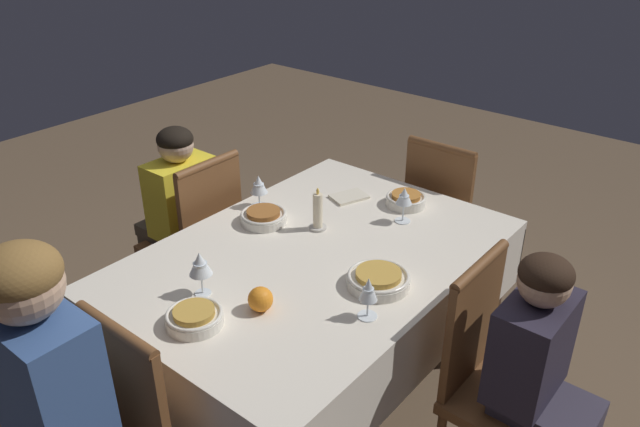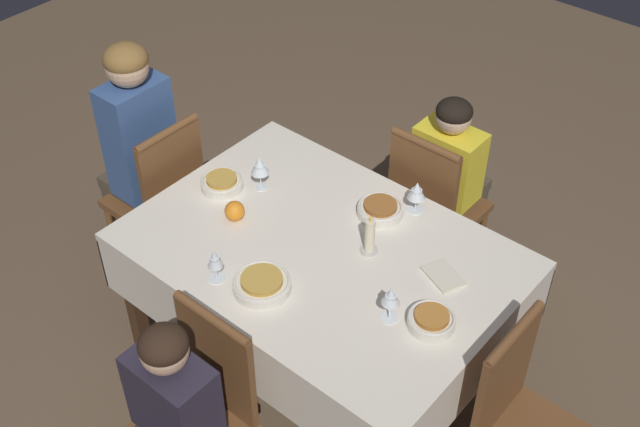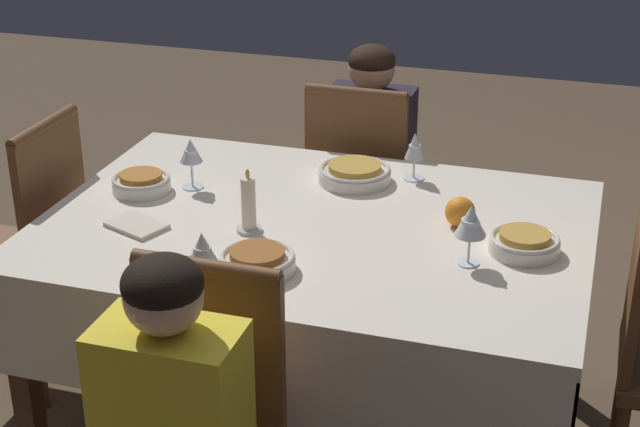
% 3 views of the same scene
% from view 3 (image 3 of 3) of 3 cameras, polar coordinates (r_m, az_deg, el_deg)
% --- Properties ---
extents(dining_table, '(1.50, 1.05, 0.72)m').
position_cam_3_polar(dining_table, '(2.74, -0.27, -2.10)').
color(dining_table, silver).
rests_on(dining_table, ground_plane).
extents(chair_south, '(0.38, 0.38, 0.91)m').
position_cam_3_polar(chair_south, '(3.46, 2.47, 1.25)').
color(chair_south, brown).
rests_on(chair_south, ground_plane).
extents(chair_east, '(0.38, 0.38, 0.91)m').
position_cam_3_polar(chair_east, '(3.23, -16.58, -1.61)').
color(chair_east, brown).
rests_on(chair_east, ground_plane).
extents(person_child_dark, '(0.30, 0.33, 1.00)m').
position_cam_3_polar(person_child_dark, '(3.58, 3.14, 3.01)').
color(person_child_dark, '#383342').
rests_on(person_child_dark, ground_plane).
extents(bowl_west, '(0.18, 0.18, 0.06)m').
position_cam_3_polar(bowl_west, '(2.58, 11.81, -1.67)').
color(bowl_west, silver).
rests_on(bowl_west, dining_table).
extents(wine_glass_west, '(0.08, 0.08, 0.16)m').
position_cam_3_polar(wine_glass_west, '(2.46, 8.77, -0.50)').
color(wine_glass_west, white).
rests_on(wine_glass_west, dining_table).
extents(bowl_south, '(0.22, 0.22, 0.06)m').
position_cam_3_polar(bowl_south, '(2.96, 2.03, 2.38)').
color(bowl_south, silver).
rests_on(bowl_south, dining_table).
extents(wine_glass_south, '(0.07, 0.07, 0.15)m').
position_cam_3_polar(wine_glass_south, '(2.96, 5.53, 3.81)').
color(wine_glass_south, white).
rests_on(wine_glass_south, dining_table).
extents(bowl_north, '(0.19, 0.19, 0.06)m').
position_cam_3_polar(bowl_north, '(2.44, -3.66, -2.75)').
color(bowl_north, silver).
rests_on(bowl_north, dining_table).
extents(wine_glass_north, '(0.08, 0.08, 0.14)m').
position_cam_3_polar(wine_glass_north, '(2.35, -6.87, -2.12)').
color(wine_glass_north, white).
rests_on(wine_glass_north, dining_table).
extents(bowl_east, '(0.17, 0.17, 0.06)m').
position_cam_3_polar(bowl_east, '(2.94, -10.36, 1.79)').
color(bowl_east, silver).
rests_on(bowl_east, dining_table).
extents(wine_glass_east, '(0.07, 0.07, 0.15)m').
position_cam_3_polar(wine_glass_east, '(2.91, -7.53, 3.52)').
color(wine_glass_east, white).
rests_on(wine_glass_east, dining_table).
extents(candle_centerpiece, '(0.07, 0.07, 0.18)m').
position_cam_3_polar(candle_centerpiece, '(2.63, -4.18, 0.35)').
color(candle_centerpiece, beige).
rests_on(candle_centerpiece, dining_table).
extents(orange_fruit, '(0.08, 0.08, 0.08)m').
position_cam_3_polar(orange_fruit, '(2.69, 8.15, 0.10)').
color(orange_fruit, orange).
rests_on(orange_fruit, dining_table).
extents(napkin_red_folded, '(0.18, 0.16, 0.01)m').
position_cam_3_polar(napkin_red_folded, '(2.72, -10.62, -0.68)').
color(napkin_red_folded, beige).
rests_on(napkin_red_folded, dining_table).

